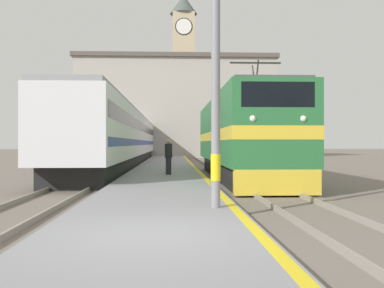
{
  "coord_description": "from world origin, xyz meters",
  "views": [
    {
      "loc": [
        0.34,
        -7.14,
        1.72
      ],
      "look_at": [
        1.78,
        24.68,
        1.68
      ],
      "focal_mm": 42.0,
      "sensor_mm": 36.0,
      "label": 1
    }
  ],
  "objects": [
    {
      "name": "catenary_mast",
      "position": [
        1.45,
        2.86,
        4.87
      ],
      "size": [
        2.63,
        0.22,
        8.95
      ],
      "color": "gray",
      "rests_on": "platform"
    },
    {
      "name": "locomotive_train",
      "position": [
        3.65,
        14.32,
        2.03
      ],
      "size": [
        2.92,
        15.42,
        4.95
      ],
      "color": "black",
      "rests_on": "ground"
    },
    {
      "name": "platform",
      "position": [
        0.0,
        25.0,
        0.14
      ],
      "size": [
        3.75,
        140.0,
        0.28
      ],
      "color": "gray",
      "rests_on": "ground"
    },
    {
      "name": "station_building",
      "position": [
        0.82,
        50.61,
        6.25
      ],
      "size": [
        24.65,
        10.24,
        12.47
      ],
      "color": "#A8A399",
      "rests_on": "ground"
    },
    {
      "name": "ground_plane",
      "position": [
        0.0,
        30.0,
        0.0
      ],
      "size": [
        200.0,
        200.0,
        0.0
      ],
      "primitive_type": "plane",
      "color": "#70665B"
    },
    {
      "name": "clock_tower",
      "position": [
        2.21,
        64.2,
        13.43
      ],
      "size": [
        4.3,
        4.3,
        25.39
      ],
      "color": "tan",
      "rests_on": "ground"
    },
    {
      "name": "passenger_train",
      "position": [
        -3.32,
        31.58,
        2.16
      ],
      "size": [
        2.92,
        47.14,
        4.02
      ],
      "color": "black",
      "rests_on": "ground"
    },
    {
      "name": "person_on_platform",
      "position": [
        0.19,
        13.54,
        1.14
      ],
      "size": [
        0.34,
        0.34,
        1.63
      ],
      "color": "#23232D",
      "rests_on": "platform"
    },
    {
      "name": "rail_track_far",
      "position": [
        -3.32,
        25.0,
        0.03
      ],
      "size": [
        2.84,
        140.0,
        0.16
      ],
      "color": "#70665B",
      "rests_on": "ground"
    },
    {
      "name": "rail_track_near",
      "position": [
        3.65,
        25.0,
        0.03
      ],
      "size": [
        2.83,
        140.0,
        0.16
      ],
      "color": "#70665B",
      "rests_on": "ground"
    }
  ]
}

